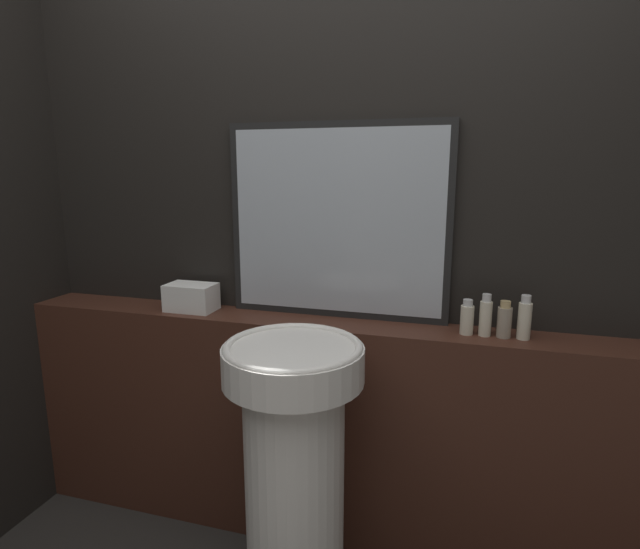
% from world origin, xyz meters
% --- Properties ---
extents(wall_back, '(8.00, 0.06, 2.50)m').
position_xyz_m(wall_back, '(0.00, 1.33, 1.25)').
color(wall_back, black).
rests_on(wall_back, ground_plane).
extents(vanity_counter, '(2.35, 0.21, 0.88)m').
position_xyz_m(vanity_counter, '(0.00, 1.20, 0.44)').
color(vanity_counter, '#422319').
rests_on(vanity_counter, ground_plane).
extents(pedestal_sink, '(0.42, 0.42, 0.93)m').
position_xyz_m(pedestal_sink, '(0.06, 0.81, 0.52)').
color(pedestal_sink, white).
rests_on(pedestal_sink, ground_plane).
extents(mirror, '(0.83, 0.03, 0.71)m').
position_xyz_m(mirror, '(0.07, 1.28, 1.24)').
color(mirror, black).
rests_on(mirror, vanity_counter).
extents(towel_stack, '(0.19, 0.12, 0.11)m').
position_xyz_m(towel_stack, '(-0.50, 1.20, 0.94)').
color(towel_stack, white).
rests_on(towel_stack, vanity_counter).
extents(shampoo_bottle, '(0.04, 0.04, 0.12)m').
position_xyz_m(shampoo_bottle, '(0.55, 1.20, 0.94)').
color(shampoo_bottle, beige).
rests_on(shampoo_bottle, vanity_counter).
extents(conditioner_bottle, '(0.04, 0.04, 0.14)m').
position_xyz_m(conditioner_bottle, '(0.61, 1.20, 0.95)').
color(conditioner_bottle, beige).
rests_on(conditioner_bottle, vanity_counter).
extents(lotion_bottle, '(0.05, 0.05, 0.12)m').
position_xyz_m(lotion_bottle, '(0.67, 1.20, 0.94)').
color(lotion_bottle, gray).
rests_on(lotion_bottle, vanity_counter).
extents(body_wash_bottle, '(0.04, 0.04, 0.15)m').
position_xyz_m(body_wash_bottle, '(0.73, 1.20, 0.95)').
color(body_wash_bottle, beige).
rests_on(body_wash_bottle, vanity_counter).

